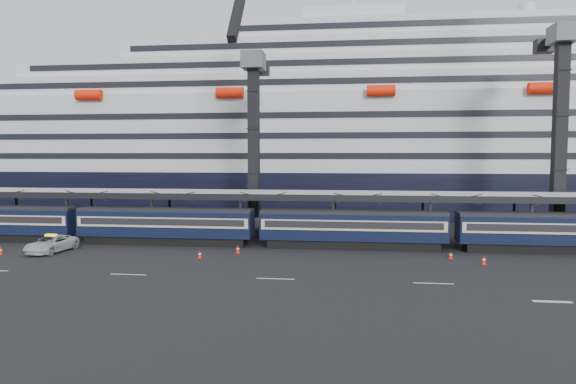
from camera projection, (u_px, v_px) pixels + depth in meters
name	position (u px, v px, depth m)	size (l,w,h in m)	color
ground	(451.00, 272.00, 42.21)	(260.00, 260.00, 0.00)	black
train	(385.00, 228.00, 52.51)	(133.05, 3.00, 4.05)	black
canopy	(427.00, 195.00, 55.70)	(130.00, 6.25, 5.53)	#9FA2A7
cruise_ship	(393.00, 139.00, 86.99)	(214.09, 28.84, 34.00)	black
crane_dark_near	(253.00, 136.00, 62.15)	(4.50, 17.75, 35.08)	#494C51
crane_dark_mid	(562.00, 121.00, 56.87)	(4.50, 18.24, 39.64)	#494C51
pickup_truck	(51.00, 244.00, 50.91)	(2.72, 5.90, 1.64)	silver
traffic_cone_a	(1.00, 250.00, 49.57)	(0.43, 0.43, 0.86)	#FF2208
traffic_cone_b	(238.00, 249.00, 50.46)	(0.41, 0.41, 0.82)	#FF2208
traffic_cone_c	(200.00, 254.00, 47.96)	(0.36, 0.36, 0.73)	#FF2208
traffic_cone_d	(484.00, 260.00, 45.22)	(0.41, 0.41, 0.81)	#FF2208
traffic_cone_e	(451.00, 255.00, 47.70)	(0.36, 0.36, 0.72)	#FF2208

